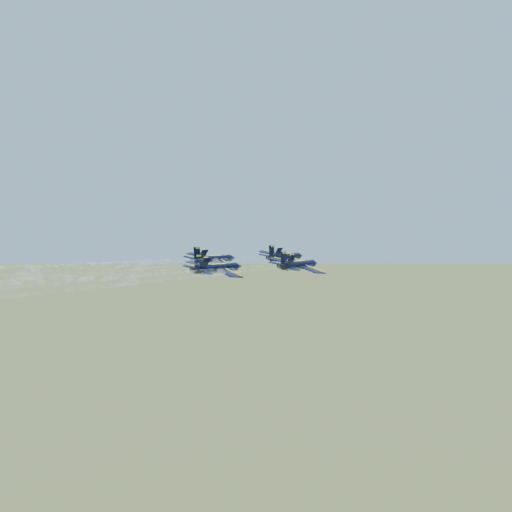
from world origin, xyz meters
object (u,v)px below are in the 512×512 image
(jet_lead, at_px, (286,257))
(jet_left, at_px, (214,259))
(jet_slot, at_px, (218,268))
(jet_right, at_px, (299,265))

(jet_lead, xyz_separation_m, jet_left, (-12.76, -8.70, 0.00))
(jet_left, relative_size, jet_slot, 1.00)
(jet_left, xyz_separation_m, jet_slot, (6.12, -14.23, 0.00))
(jet_lead, relative_size, jet_right, 1.00)
(jet_lead, height_order, jet_left, same)
(jet_lead, bearing_deg, jet_slot, -90.99)
(jet_left, xyz_separation_m, jet_right, (18.65, -4.94, 0.00))
(jet_lead, bearing_deg, jet_left, -130.54)
(jet_lead, bearing_deg, jet_right, -51.48)
(jet_right, bearing_deg, jet_left, -179.66)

